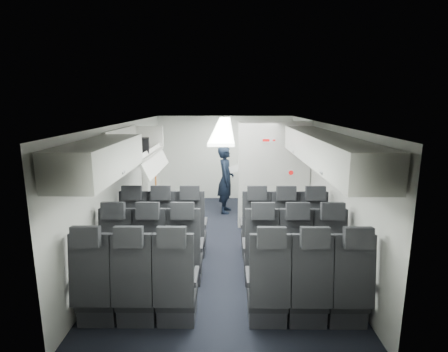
{
  "coord_description": "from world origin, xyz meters",
  "views": [
    {
      "loc": [
        0.06,
        -5.93,
        2.5
      ],
      "look_at": [
        0.0,
        0.4,
        1.15
      ],
      "focal_mm": 28.0,
      "sensor_mm": 36.0,
      "label": 1
    }
  ],
  "objects_px": {
    "seat_row_front": "(223,232)",
    "flight_attendant": "(226,180)",
    "seat_row_rear": "(222,290)",
    "galley_unit": "(263,165)",
    "seat_row_mid": "(223,256)",
    "carry_on_bag": "(135,146)",
    "boarding_door": "(150,174)"
  },
  "relations": [
    {
      "from": "seat_row_front",
      "to": "flight_attendant",
      "type": "relative_size",
      "value": 2.17
    },
    {
      "from": "seat_row_rear",
      "to": "seat_row_front",
      "type": "bearing_deg",
      "value": 90.0
    },
    {
      "from": "seat_row_front",
      "to": "galley_unit",
      "type": "bearing_deg",
      "value": 73.72
    },
    {
      "from": "seat_row_mid",
      "to": "carry_on_bag",
      "type": "relative_size",
      "value": 7.68
    },
    {
      "from": "galley_unit",
      "to": "carry_on_bag",
      "type": "distance_m",
      "value": 3.96
    },
    {
      "from": "galley_unit",
      "to": "boarding_door",
      "type": "bearing_deg",
      "value": -155.72
    },
    {
      "from": "seat_row_front",
      "to": "boarding_door",
      "type": "xyz_separation_m",
      "value": [
        -1.64,
        2.09,
        0.55
      ]
    },
    {
      "from": "seat_row_mid",
      "to": "seat_row_rear",
      "type": "bearing_deg",
      "value": -90.0
    },
    {
      "from": "seat_row_mid",
      "to": "flight_attendant",
      "type": "distance_m",
      "value": 3.27
    },
    {
      "from": "seat_row_front",
      "to": "seat_row_mid",
      "type": "distance_m",
      "value": 0.9
    },
    {
      "from": "seat_row_mid",
      "to": "flight_attendant",
      "type": "relative_size",
      "value": 2.17
    },
    {
      "from": "seat_row_front",
      "to": "galley_unit",
      "type": "distance_m",
      "value": 3.43
    },
    {
      "from": "seat_row_front",
      "to": "seat_row_rear",
      "type": "xyz_separation_m",
      "value": [
        0.0,
        -1.8,
        0.0
      ]
    },
    {
      "from": "seat_row_mid",
      "to": "seat_row_rear",
      "type": "height_order",
      "value": "same"
    },
    {
      "from": "boarding_door",
      "to": "seat_row_rear",
      "type": "bearing_deg",
      "value": -67.13
    },
    {
      "from": "seat_row_mid",
      "to": "flight_attendant",
      "type": "bearing_deg",
      "value": 89.51
    },
    {
      "from": "boarding_door",
      "to": "flight_attendant",
      "type": "relative_size",
      "value": 1.21
    },
    {
      "from": "seat_row_rear",
      "to": "boarding_door",
      "type": "relative_size",
      "value": 1.79
    },
    {
      "from": "seat_row_rear",
      "to": "carry_on_bag",
      "type": "relative_size",
      "value": 7.68
    },
    {
      "from": "galley_unit",
      "to": "boarding_door",
      "type": "height_order",
      "value": "galley_unit"
    },
    {
      "from": "seat_row_rear",
      "to": "carry_on_bag",
      "type": "height_order",
      "value": "carry_on_bag"
    },
    {
      "from": "galley_unit",
      "to": "carry_on_bag",
      "type": "height_order",
      "value": "carry_on_bag"
    },
    {
      "from": "seat_row_front",
      "to": "carry_on_bag",
      "type": "relative_size",
      "value": 7.68
    },
    {
      "from": "seat_row_front",
      "to": "seat_row_mid",
      "type": "bearing_deg",
      "value": -90.0
    },
    {
      "from": "flight_attendant",
      "to": "seat_row_rear",
      "type": "bearing_deg",
      "value": -174.74
    },
    {
      "from": "galley_unit",
      "to": "seat_row_mid",
      "type": "bearing_deg",
      "value": -102.88
    },
    {
      "from": "seat_row_front",
      "to": "seat_row_rear",
      "type": "height_order",
      "value": "same"
    },
    {
      "from": "boarding_door",
      "to": "flight_attendant",
      "type": "bearing_deg",
      "value": 8.94
    },
    {
      "from": "flight_attendant",
      "to": "boarding_door",
      "type": "bearing_deg",
      "value": 104.58
    },
    {
      "from": "seat_row_rear",
      "to": "boarding_door",
      "type": "distance_m",
      "value": 4.25
    },
    {
      "from": "flight_attendant",
      "to": "carry_on_bag",
      "type": "xyz_separation_m",
      "value": [
        -1.45,
        -2.15,
        1.03
      ]
    },
    {
      "from": "seat_row_mid",
      "to": "carry_on_bag",
      "type": "xyz_separation_m",
      "value": [
        -1.43,
        1.1,
        1.39
      ]
    }
  ]
}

